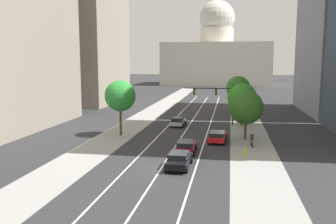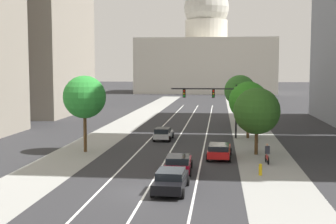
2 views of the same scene
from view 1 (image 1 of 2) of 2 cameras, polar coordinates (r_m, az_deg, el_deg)
ground_plane at (r=72.69m, az=4.90°, el=0.24°), size 400.00×400.00×0.00m
sidewalk_left at (r=69.09m, az=-2.70°, el=-0.14°), size 4.98×130.00×0.01m
sidewalk_right at (r=67.53m, az=11.94°, el=-0.50°), size 4.98×130.00×0.01m
lane_stripe_left at (r=58.34m, az=0.56°, el=-1.64°), size 0.16×90.00×0.01m
lane_stripe_center at (r=57.92m, az=3.62°, el=-1.73°), size 0.16×90.00×0.01m
lane_stripe_right at (r=57.68m, az=6.71°, el=-1.81°), size 0.16×90.00×0.01m
capitol_building at (r=156.45m, az=7.65°, el=8.62°), size 43.94×27.56×36.17m
car_crimson at (r=38.97m, az=2.88°, el=-5.40°), size 2.17×4.40×1.42m
car_red at (r=44.52m, az=7.80°, el=-3.79°), size 2.28×4.80×1.38m
car_black at (r=33.78m, az=1.75°, el=-7.51°), size 2.21×4.77×1.44m
car_silver at (r=54.81m, az=1.63°, el=-1.49°), size 2.02×4.18×1.42m
traffic_signal_mast at (r=56.01m, az=7.75°, el=2.45°), size 7.56×0.39×6.16m
fire_hydrant at (r=38.63m, az=12.07°, el=-6.14°), size 0.26×0.35×0.91m
cyclist at (r=42.85m, az=13.11°, el=-4.25°), size 0.39×1.70×1.72m
street_tree_far_right at (r=46.27m, az=12.21°, el=0.74°), size 4.32×4.32×6.25m
street_tree_mid_right at (r=70.40m, az=11.02°, el=3.76°), size 4.56×4.56×7.05m
street_tree_near_right at (r=56.30m, az=11.63°, el=2.23°), size 4.46×4.46×6.52m
street_tree_mid_left at (r=47.84m, az=-7.56°, el=2.53°), size 4.09×4.09×7.34m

